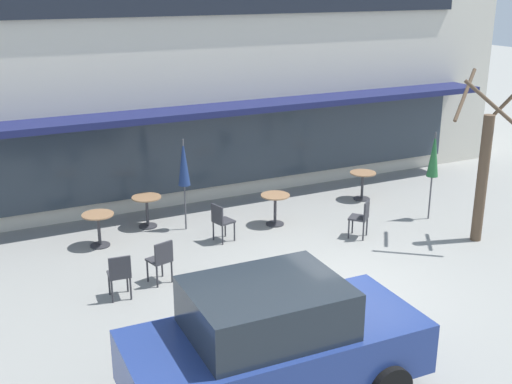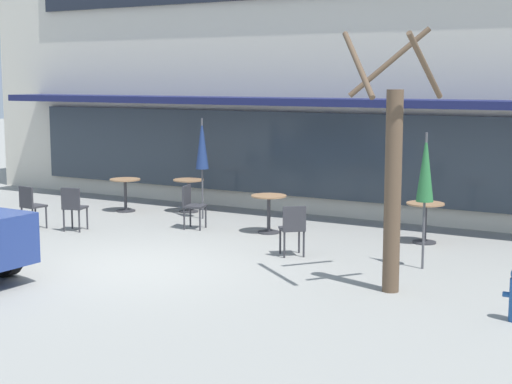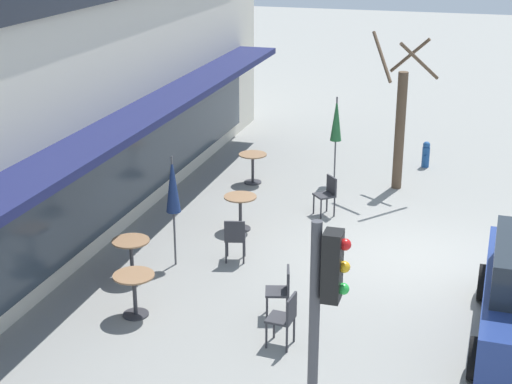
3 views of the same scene
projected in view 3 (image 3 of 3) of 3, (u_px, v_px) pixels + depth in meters
The scene contains 14 objects.
ground_plane at pixel (407, 259), 15.42m from camera, with size 80.00×80.00×0.00m, color gray.
cafe_table_near_wall at pixel (253, 163), 19.56m from camera, with size 0.70×0.70×0.76m.
cafe_table_streetside at pixel (131, 252), 14.50m from camera, with size 0.70×0.70×0.76m.
cafe_table_by_tree at pixel (134, 288), 13.14m from camera, with size 0.70×0.70×0.76m.
cafe_table_mid_patio at pixel (240, 207), 16.70m from camera, with size 0.70×0.70×0.76m.
patio_umbrella_green_folded at pixel (336, 120), 19.22m from camera, with size 0.28×0.28×2.20m.
patio_umbrella_cream_folded at pixel (173, 185), 14.66m from camera, with size 0.28×0.28×2.20m.
cafe_chair_0 at pixel (327, 193), 17.52m from camera, with size 0.56×0.56×0.89m.
cafe_chair_1 at pixel (285, 316), 12.20m from camera, with size 0.43×0.43×0.89m.
cafe_chair_2 at pixel (282, 289), 13.08m from camera, with size 0.49×0.49×0.89m.
cafe_chair_3 at pixel (235, 237), 15.16m from camera, with size 0.49×0.49×0.89m.
street_tree at pixel (400, 121), 18.81m from camera, with size 1.40×1.65×3.79m.
traffic_light_pole at pixel (323, 315), 8.61m from camera, with size 0.26×0.43×3.40m.
fire_hydrant at pixel (426, 154), 20.83m from camera, with size 0.36×0.20×0.71m.
Camera 3 is at (-14.31, -1.15, 6.50)m, focal length 55.00 mm.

